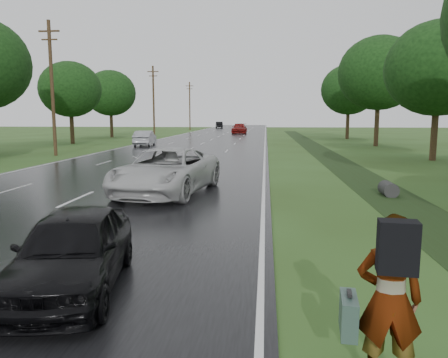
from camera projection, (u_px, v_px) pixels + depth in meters
name	position (u px, v px, depth m)	size (l,w,h in m)	color
road	(209.00, 141.00, 52.26)	(14.00, 180.00, 0.04)	black
edge_stripe_east	(265.00, 141.00, 51.62)	(0.12, 180.00, 0.01)	silver
edge_stripe_west	(153.00, 140.00, 52.89)	(0.12, 180.00, 0.01)	silver
center_line	(209.00, 141.00, 52.25)	(0.12, 180.00, 0.01)	silver
drainage_ditch	(347.00, 168.00, 25.28)	(2.20, 120.00, 0.56)	black
utility_pole_mid	(52.00, 86.00, 32.67)	(1.60, 0.26, 10.00)	#3A2417
utility_pole_far	(154.00, 100.00, 62.23)	(1.60, 0.26, 10.00)	#3A2417
utility_pole_distant	(190.00, 105.00, 91.78)	(1.60, 0.26, 10.00)	#3A2417
tree_east_c	(439.00, 69.00, 28.99)	(7.00, 7.00, 9.29)	#3A2417
tree_east_d	(379.00, 73.00, 42.67)	(8.00, 8.00, 10.76)	#3A2417
tree_east_f	(349.00, 90.00, 56.60)	(7.20, 7.20, 9.62)	#3A2417
tree_west_d	(70.00, 89.00, 46.84)	(6.60, 6.60, 8.80)	#3A2417
tree_west_f	(110.00, 93.00, 60.64)	(7.00, 7.00, 9.29)	#3A2417
pedestrian	(387.00, 298.00, 4.86)	(0.92, 0.87, 1.98)	#A5998C
white_pickup	(167.00, 171.00, 16.89)	(2.89, 6.27, 1.74)	#B8B8B8
dark_sedan	(73.00, 249.00, 7.53)	(1.66, 4.13, 1.41)	black
silver_sedan	(145.00, 138.00, 43.65)	(1.60, 4.59, 1.51)	#9B9DA3
far_car_red	(239.00, 129.00, 73.60)	(2.34, 5.76, 1.67)	maroon
far_car_dark	(219.00, 125.00, 106.60)	(1.62, 4.64, 1.53)	black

